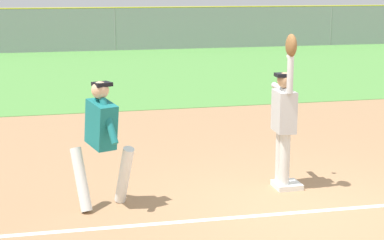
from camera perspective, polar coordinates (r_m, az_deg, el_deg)
ground_plane at (r=8.57m, az=10.00°, el=-7.87°), size 70.57×70.57×0.00m
outfield_grass at (r=21.84m, az=-4.89°, el=4.58°), size 43.00×14.10×0.01m
chalk_foul_line at (r=7.82m, az=-17.13°, el=-10.22°), size 12.00×0.42×0.01m
first_base at (r=9.29m, az=8.76°, el=-5.96°), size 0.38×0.38×0.08m
fielder at (r=9.01m, az=8.53°, el=0.60°), size 0.29×0.90×2.28m
runner at (r=8.20m, az=-8.35°, el=-1.44°), size 0.88×0.82×1.72m
baseball at (r=9.27m, az=8.95°, el=5.82°), size 0.07×0.07×0.07m
outfield_fence at (r=28.70m, az=-7.13°, el=8.35°), size 43.08×0.08×1.98m
parked_car_tan at (r=33.21m, az=-16.90°, el=7.91°), size 4.48×2.27×1.25m
parked_car_red at (r=33.02m, az=-7.62°, el=8.30°), size 4.56×2.45×1.25m
parked_car_silver at (r=33.83m, az=2.23°, el=8.49°), size 4.55×2.43×1.25m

